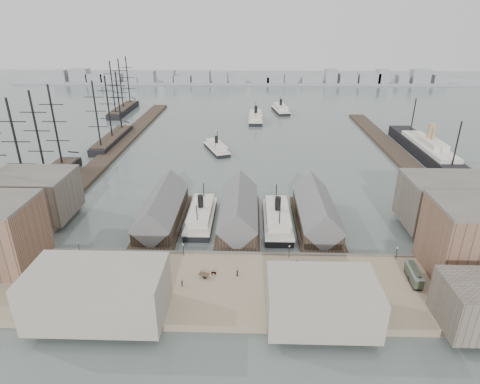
{
  "coord_description": "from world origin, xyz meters",
  "views": [
    {
      "loc": [
        4.06,
        -104.16,
        64.52
      ],
      "look_at": [
        0.0,
        30.0,
        6.0
      ],
      "focal_mm": 30.0,
      "sensor_mm": 36.0,
      "label": 1
    }
  ],
  "objects_px": {
    "ocean_steamer": "(428,151)",
    "horse_cart_center": "(210,274)",
    "horse_cart_right": "(304,281)",
    "horse_cart_left": "(127,261)",
    "ferry_docked_west": "(201,215)",
    "tram": "(414,275)"
  },
  "relations": [
    {
      "from": "ocean_steamer",
      "to": "horse_cart_left",
      "type": "xyz_separation_m",
      "value": [
        -122.07,
        -100.65,
        -0.97
      ]
    },
    {
      "from": "tram",
      "to": "horse_cart_left",
      "type": "distance_m",
      "value": 76.46
    },
    {
      "from": "ocean_steamer",
      "to": "horse_cart_center",
      "type": "bearing_deg",
      "value": -132.84
    },
    {
      "from": "tram",
      "to": "horse_cart_left",
      "type": "xyz_separation_m",
      "value": [
        -76.23,
        5.78,
        -0.96
      ]
    },
    {
      "from": "tram",
      "to": "ferry_docked_west",
      "type": "bearing_deg",
      "value": 153.4
    },
    {
      "from": "ferry_docked_west",
      "to": "horse_cart_center",
      "type": "bearing_deg",
      "value": -79.31
    },
    {
      "from": "ferry_docked_west",
      "to": "tram",
      "type": "bearing_deg",
      "value": -30.66
    },
    {
      "from": "horse_cart_left",
      "to": "horse_cart_center",
      "type": "relative_size",
      "value": 0.94
    },
    {
      "from": "ferry_docked_west",
      "to": "horse_cart_right",
      "type": "xyz_separation_m",
      "value": [
        30.82,
        -37.03,
        0.34
      ]
    },
    {
      "from": "ocean_steamer",
      "to": "ferry_docked_west",
      "type": "bearing_deg",
      "value": -145.8
    },
    {
      "from": "ocean_steamer",
      "to": "horse_cart_right",
      "type": "distance_m",
      "value": 131.34
    },
    {
      "from": "horse_cart_center",
      "to": "horse_cart_right",
      "type": "relative_size",
      "value": 1.03
    },
    {
      "from": "ferry_docked_west",
      "to": "tram",
      "type": "xyz_separation_m",
      "value": [
        59.16,
        -35.08,
        1.31
      ]
    },
    {
      "from": "horse_cart_left",
      "to": "tram",
      "type": "bearing_deg",
      "value": -95.14
    },
    {
      "from": "ocean_steamer",
      "to": "tram",
      "type": "height_order",
      "value": "ocean_steamer"
    },
    {
      "from": "tram",
      "to": "horse_cart_left",
      "type": "height_order",
      "value": "tram"
    },
    {
      "from": "tram",
      "to": "ocean_steamer",
      "type": "bearing_deg",
      "value": 70.76
    },
    {
      "from": "ferry_docked_west",
      "to": "horse_cart_left",
      "type": "height_order",
      "value": "ferry_docked_west"
    },
    {
      "from": "ferry_docked_west",
      "to": "horse_cart_center",
      "type": "distance_m",
      "value": 35.41
    },
    {
      "from": "tram",
      "to": "horse_cart_center",
      "type": "height_order",
      "value": "tram"
    },
    {
      "from": "ocean_steamer",
      "to": "horse_cart_center",
      "type": "height_order",
      "value": "ocean_steamer"
    },
    {
      "from": "tram",
      "to": "horse_cart_right",
      "type": "xyz_separation_m",
      "value": [
        -28.34,
        -1.95,
        -0.97
      ]
    }
  ]
}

